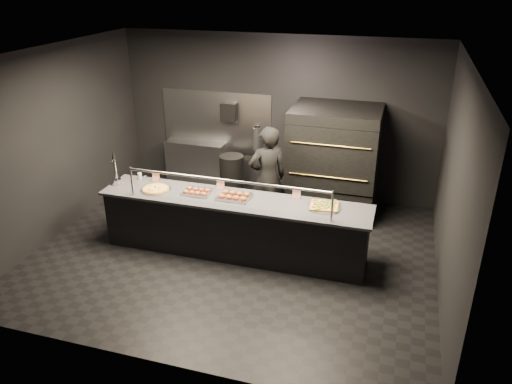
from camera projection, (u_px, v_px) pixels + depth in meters
The scene contains 15 objects.
room at pixel (232, 161), 7.21m from camera, with size 6.04×6.00×3.00m.
service_counter at pixel (234, 226), 7.59m from camera, with size 4.10×0.78×1.37m.
pizza_oven at pixel (334, 161), 8.73m from camera, with size 1.50×1.23×1.91m.
prep_shelf at pixel (196, 163), 10.04m from camera, with size 1.20×0.35×0.90m, color #99999E.
towel_dispenser at pixel (229, 112), 9.46m from camera, with size 0.30×0.20×0.35m, color black.
fire_extinguisher at pixel (257, 139), 9.53m from camera, with size 0.14×0.14×0.51m.
beer_tap at pixel (116, 174), 7.83m from camera, with size 0.15×0.22×0.58m.
round_pizza at pixel (156, 189), 7.68m from camera, with size 0.47×0.47×0.03m.
slider_tray_a at pixel (197, 192), 7.57m from camera, with size 0.44×0.34×0.07m.
slider_tray_b at pixel (234, 196), 7.42m from camera, with size 0.52×0.41×0.08m.
square_pizza at pixel (324, 206), 7.13m from camera, with size 0.50×0.50×0.05m.
condiment_jar at pixel (142, 176), 8.06m from camera, with size 0.16×0.06×0.10m.
tent_cards at pixel (223, 185), 7.68m from camera, with size 2.42×0.04×0.15m.
trash_bin at pixel (232, 175), 9.64m from camera, with size 0.47×0.47×0.78m, color black.
worker at pixel (268, 178), 8.22m from camera, with size 0.65×0.42×1.77m, color black.
Camera 1 is at (2.24, -6.33, 4.06)m, focal length 35.00 mm.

